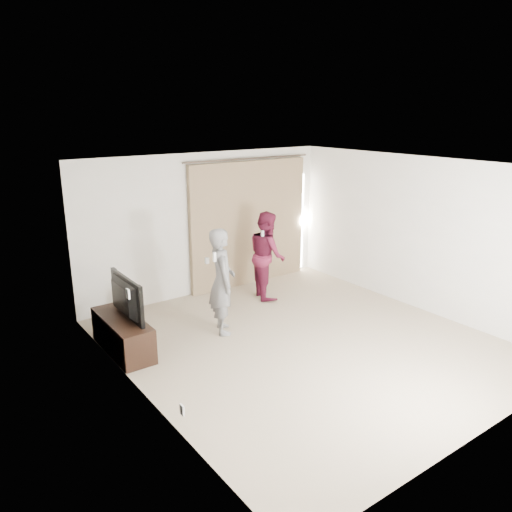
{
  "coord_description": "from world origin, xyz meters",
  "views": [
    {
      "loc": [
        -4.52,
        -5.04,
        3.33
      ],
      "look_at": [
        -0.01,
        1.2,
        1.05
      ],
      "focal_mm": 35.0,
      "sensor_mm": 36.0,
      "label": 1
    }
  ],
  "objects_px": {
    "tv_console": "(123,335)",
    "person_woman": "(267,255)",
    "tv": "(120,298)",
    "person_man": "(222,281)"
  },
  "relations": [
    {
      "from": "tv",
      "to": "person_man",
      "type": "distance_m",
      "value": 1.53
    },
    {
      "from": "tv_console",
      "to": "tv",
      "type": "relative_size",
      "value": 1.26
    },
    {
      "from": "person_man",
      "to": "person_woman",
      "type": "distance_m",
      "value": 1.68
    },
    {
      "from": "tv_console",
      "to": "person_man",
      "type": "bearing_deg",
      "value": -10.14
    },
    {
      "from": "tv",
      "to": "person_woman",
      "type": "height_order",
      "value": "person_woman"
    },
    {
      "from": "tv_console",
      "to": "person_man",
      "type": "xyz_separation_m",
      "value": [
        1.5,
        -0.27,
        0.57
      ]
    },
    {
      "from": "tv_console",
      "to": "person_man",
      "type": "distance_m",
      "value": 1.63
    },
    {
      "from": "tv",
      "to": "person_woman",
      "type": "distance_m",
      "value": 3.03
    },
    {
      "from": "tv_console",
      "to": "person_woman",
      "type": "height_order",
      "value": "person_woman"
    },
    {
      "from": "tv_console",
      "to": "tv",
      "type": "bearing_deg",
      "value": 0.0
    }
  ]
}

